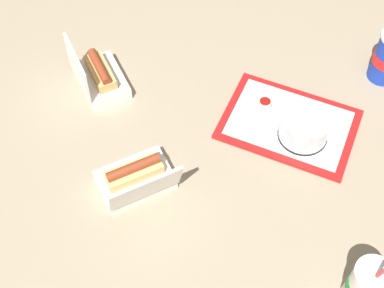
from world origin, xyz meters
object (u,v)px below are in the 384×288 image
at_px(ketchup_cup, 265,104).
at_px(soda_cup_left, 366,287).
at_px(clamshell_hotdog_back, 99,77).
at_px(cake_container, 305,127).
at_px(clamshell_hotdog_corner, 136,179).
at_px(plastic_fork, 271,102).
at_px(food_tray, 289,124).

bearing_deg(ketchup_cup, soda_cup_left, -61.41).
bearing_deg(soda_cup_left, clamshell_hotdog_back, 146.76).
bearing_deg(soda_cup_left, cake_container, 110.80).
bearing_deg(clamshell_hotdog_corner, soda_cup_left, -18.19).
distance_m(cake_container, plastic_fork, 0.14).
bearing_deg(food_tray, clamshell_hotdog_back, 176.23).
distance_m(ketchup_cup, clamshell_hotdog_back, 0.50).
bearing_deg(clamshell_hotdog_corner, cake_container, 30.66).
bearing_deg(soda_cup_left, ketchup_cup, 118.59).
distance_m(food_tray, soda_cup_left, 0.52).
distance_m(cake_container, clamshell_hotdog_back, 0.62).
distance_m(cake_container, ketchup_cup, 0.15).
bearing_deg(cake_container, clamshell_hotdog_corner, -149.34).
bearing_deg(cake_container, soda_cup_left, -69.20).
bearing_deg(food_tray, soda_cup_left, -66.53).
height_order(food_tray, clamshell_hotdog_corner, clamshell_hotdog_corner).
relative_size(clamshell_hotdog_corner, soda_cup_left, 1.15).
bearing_deg(cake_container, ketchup_cup, 144.66).
bearing_deg(plastic_fork, cake_container, -15.02).
xyz_separation_m(plastic_fork, soda_cup_left, (0.26, -0.53, 0.06)).
height_order(cake_container, clamshell_hotdog_corner, clamshell_hotdog_corner).
height_order(cake_container, soda_cup_left, soda_cup_left).
bearing_deg(cake_container, clamshell_hotdog_back, 172.97).
height_order(food_tray, clamshell_hotdog_back, clamshell_hotdog_back).
bearing_deg(plastic_fork, clamshell_hotdog_corner, -101.76).
height_order(clamshell_hotdog_back, clamshell_hotdog_corner, clamshell_hotdog_back).
xyz_separation_m(cake_container, clamshell_hotdog_corner, (-0.41, -0.24, -0.01)).
xyz_separation_m(food_tray, ketchup_cup, (-0.08, 0.04, 0.02)).
bearing_deg(clamshell_hotdog_back, clamshell_hotdog_corner, -57.95).
bearing_deg(food_tray, ketchup_cup, 149.64).
xyz_separation_m(ketchup_cup, soda_cup_left, (0.28, -0.52, 0.05)).
relative_size(ketchup_cup, clamshell_hotdog_corner, 0.16).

